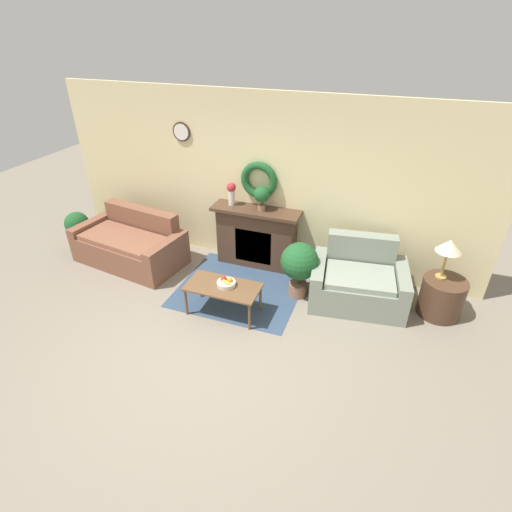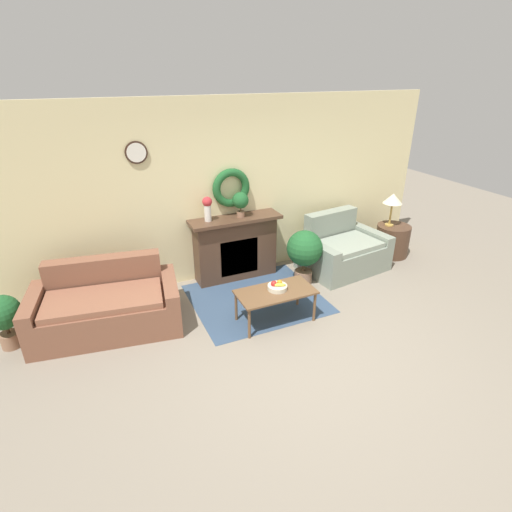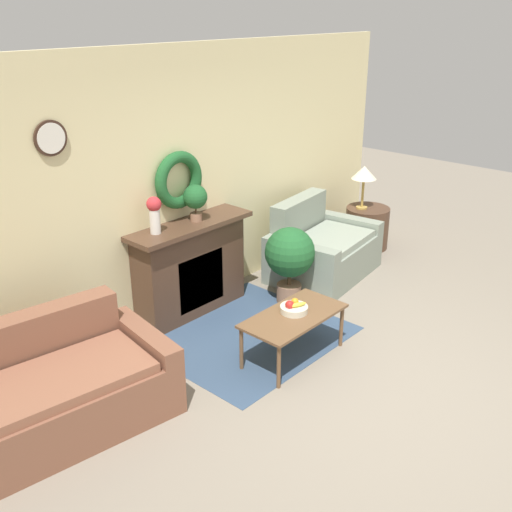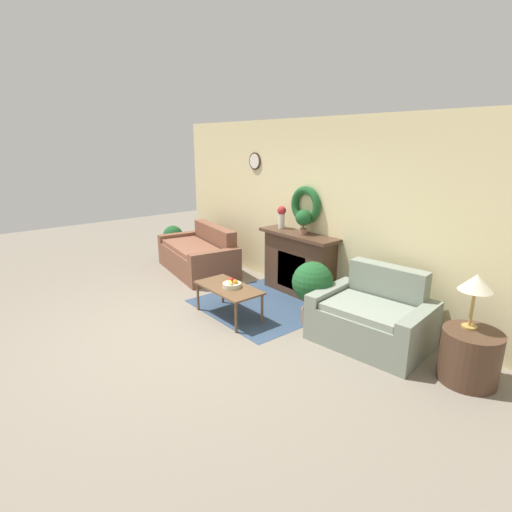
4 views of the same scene
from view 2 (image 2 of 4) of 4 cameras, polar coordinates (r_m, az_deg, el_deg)
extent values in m
plane|color=gray|center=(4.75, 8.24, -14.54)|extent=(16.00, 16.00, 0.00)
cube|color=#334760|center=(5.80, 0.05, -6.06)|extent=(1.80, 1.61, 0.01)
cube|color=beige|center=(6.10, -3.40, 9.32)|extent=(6.80, 0.06, 2.70)
cylinder|color=#382319|center=(5.58, -16.74, 13.97)|extent=(0.29, 0.02, 0.29)
cylinder|color=white|center=(5.57, -16.72, 13.95)|extent=(0.25, 0.01, 0.25)
torus|color=#1E5628|center=(5.98, -3.55, 9.68)|extent=(0.58, 0.12, 0.58)
cube|color=#4C3323|center=(6.21, -2.96, 1.01)|extent=(1.26, 0.34, 0.95)
cube|color=black|center=(6.10, -2.40, -0.14)|extent=(0.60, 0.02, 0.57)
cube|color=orange|center=(6.13, -2.36, -0.77)|extent=(0.48, 0.01, 0.31)
cube|color=#4C3323|center=(5.99, -2.95, 5.26)|extent=(1.40, 0.41, 0.05)
cube|color=brown|center=(5.32, -20.52, -8.27)|extent=(1.52, 0.93, 0.44)
cube|color=brown|center=(5.63, -20.57, -4.04)|extent=(1.45, 0.42, 0.84)
cube|color=brown|center=(5.53, -28.87, -7.83)|extent=(0.31, 0.95, 0.58)
cube|color=brown|center=(5.34, -12.00, -6.11)|extent=(0.31, 0.95, 0.58)
cube|color=brown|center=(5.19, -20.95, -5.85)|extent=(1.46, 0.87, 0.08)
cube|color=gray|center=(6.64, 12.94, -0.40)|extent=(1.06, 0.85, 0.44)
cube|color=gray|center=(6.85, 10.45, 2.77)|extent=(0.99, 0.33, 0.90)
cube|color=gray|center=(6.32, 8.63, -0.67)|extent=(0.29, 0.95, 0.58)
cube|color=gray|center=(7.06, 15.76, 1.47)|extent=(0.29, 0.95, 0.58)
cube|color=gray|center=(6.53, 13.16, 1.65)|extent=(1.01, 0.79, 0.08)
cube|color=brown|center=(5.12, 2.82, -5.15)|extent=(1.00, 0.51, 0.03)
cylinder|color=brown|center=(4.91, -0.97, -9.66)|extent=(0.04, 0.04, 0.42)
cylinder|color=brown|center=(5.28, 8.35, -7.21)|extent=(0.04, 0.04, 0.42)
cylinder|color=brown|center=(5.24, -2.86, -7.19)|extent=(0.04, 0.04, 0.42)
cylinder|color=brown|center=(5.59, 6.01, -5.07)|extent=(0.04, 0.04, 0.42)
cylinder|color=beige|center=(5.14, 3.04, -4.50)|extent=(0.25, 0.25, 0.06)
sphere|color=#B2231E|center=(5.11, 2.58, -3.98)|extent=(0.08, 0.08, 0.08)
sphere|color=orange|center=(5.15, 3.39, -3.79)|extent=(0.07, 0.07, 0.07)
ellipsoid|color=yellow|center=(5.09, 3.35, -4.13)|extent=(0.17, 0.10, 0.04)
cylinder|color=#4C3323|center=(7.43, 18.88, 2.12)|extent=(0.57, 0.57, 0.55)
cylinder|color=#B28E42|center=(7.32, 18.48, 4.25)|extent=(0.15, 0.15, 0.02)
cylinder|color=#B28E42|center=(7.25, 18.69, 5.73)|extent=(0.03, 0.03, 0.38)
cone|color=beige|center=(7.17, 18.99, 7.78)|extent=(0.32, 0.32, 0.17)
cylinder|color=silver|center=(5.85, -6.91, 6.10)|extent=(0.10, 0.10, 0.24)
sphere|color=#B72D33|center=(5.79, -7.00, 7.72)|extent=(0.14, 0.14, 0.14)
cylinder|color=#8E664C|center=(6.01, -2.20, 6.02)|extent=(0.12, 0.12, 0.08)
cylinder|color=#4C3823|center=(5.99, -2.21, 6.70)|extent=(0.02, 0.02, 0.07)
sphere|color=#1E5628|center=(5.95, -2.24, 7.95)|extent=(0.24, 0.24, 0.24)
cylinder|color=#8E664C|center=(5.66, -31.62, -10.14)|extent=(0.22, 0.22, 0.19)
cylinder|color=#4C3823|center=(5.58, -31.97, -8.85)|extent=(0.04, 0.04, 0.11)
sphere|color=#1E5628|center=(5.47, -32.52, -6.83)|extent=(0.41, 0.41, 0.41)
cylinder|color=#8E664C|center=(6.22, 6.73, -2.92)|extent=(0.27, 0.27, 0.20)
cylinder|color=#4C3823|center=(6.14, 6.81, -1.48)|extent=(0.04, 0.04, 0.15)
sphere|color=#1E5628|center=(6.01, 6.96, 1.12)|extent=(0.54, 0.54, 0.54)
camera|label=1|loc=(3.99, 71.66, 16.80)|focal=28.00mm
camera|label=3|loc=(1.99, -85.09, 2.47)|focal=42.00mm
camera|label=4|loc=(6.37, 57.30, 8.05)|focal=28.00mm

